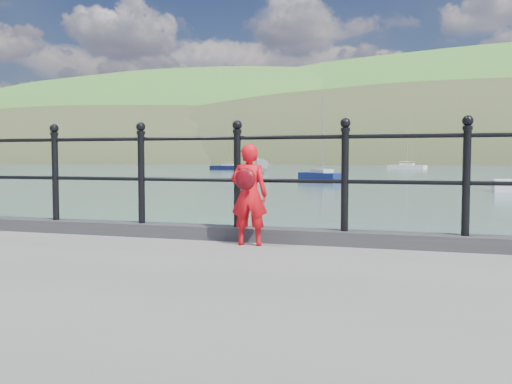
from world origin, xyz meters
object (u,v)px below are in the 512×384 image
(railing, at_px, (188,167))
(sailboat_left, at_px, (229,168))
(child, at_px, (249,194))
(sailboat_port, at_px, (322,177))
(launch_white, at_px, (261,165))
(sailboat_deep, at_px, (407,167))

(railing, xyz_separation_m, sailboat_left, (-26.54, 75.76, -1.49))
(child, relative_size, sailboat_port, 0.15)
(launch_white, distance_m, sailboat_deep, 34.47)
(sailboat_port, relative_size, sailboat_left, 0.83)
(sailboat_deep, bearing_deg, launch_white, -100.01)
(railing, height_order, sailboat_deep, sailboat_deep)
(child, distance_m, launch_white, 63.90)
(launch_white, bearing_deg, child, -79.34)
(sailboat_deep, bearing_deg, railing, -69.86)
(sailboat_port, height_order, sailboat_deep, sailboat_deep)
(sailboat_left, bearing_deg, railing, -59.39)
(railing, height_order, launch_white, railing)
(launch_white, bearing_deg, sailboat_left, 117.47)
(railing, height_order, sailboat_left, sailboat_left)
(railing, bearing_deg, child, -20.20)
(sailboat_deep, bearing_deg, sailboat_port, -75.81)
(railing, distance_m, sailboat_port, 39.40)
(child, height_order, sailboat_left, sailboat_left)
(launch_white, height_order, sailboat_deep, sailboat_deep)
(sailboat_left, bearing_deg, sailboat_port, -48.53)
(child, height_order, launch_white, child)
(child, xyz_separation_m, launch_white, (-17.82, 61.36, -0.58))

